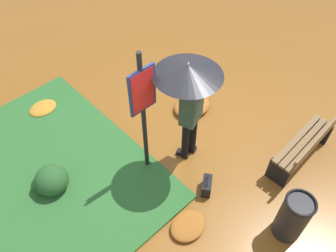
{
  "coord_description": "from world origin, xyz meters",
  "views": [
    {
      "loc": [
        2.79,
        2.55,
        4.69
      ],
      "look_at": [
        0.41,
        0.06,
        0.85
      ],
      "focal_mm": 36.02,
      "sensor_mm": 36.0,
      "label": 1
    }
  ],
  "objects": [
    {
      "name": "trash_bin",
      "position": [
        0.07,
        2.18,
        0.42
      ],
      "size": [
        0.42,
        0.42,
        0.83
      ],
      "color": "black",
      "rests_on": "ground_plane"
    },
    {
      "name": "park_bench",
      "position": [
        -1.19,
        1.62,
        0.4
      ],
      "size": [
        1.4,
        0.41,
        0.75
      ],
      "color": "black",
      "rests_on": "ground_plane"
    },
    {
      "name": "leaf_pile_near_person",
      "position": [
        1.36,
        -2.47,
        0.06
      ],
      "size": [
        0.53,
        0.43,
        0.12
      ],
      "color": "#C68428",
      "rests_on": "ground_plane"
    },
    {
      "name": "handbag",
      "position": [
        0.39,
        0.92,
        0.13
      ],
      "size": [
        0.32,
        0.29,
        0.37
      ],
      "color": "black",
      "rests_on": "ground_plane"
    },
    {
      "name": "ground_plane",
      "position": [
        0.0,
        0.0,
        0.0
      ],
      "size": [
        18.0,
        18.0,
        0.0
      ],
      "primitive_type": "plane",
      "color": "brown"
    },
    {
      "name": "leaf_pile_by_bench",
      "position": [
        -0.77,
        -0.51,
        0.08
      ],
      "size": [
        0.76,
        0.61,
        0.17
      ],
      "color": "#A86023",
      "rests_on": "ground_plane"
    },
    {
      "name": "person_with_umbrella",
      "position": [
        0.16,
        0.22,
        1.55
      ],
      "size": [
        0.96,
        0.96,
        2.04
      ],
      "color": "black",
      "rests_on": "ground_plane"
    },
    {
      "name": "info_sign_post",
      "position": [
        0.75,
        -0.08,
        1.44
      ],
      "size": [
        0.44,
        0.07,
        2.3
      ],
      "color": "black",
      "rests_on": "ground_plane"
    },
    {
      "name": "leaf_pile_far_path",
      "position": [
        1.06,
        1.16,
        0.06
      ],
      "size": [
        0.57,
        0.45,
        0.12
      ],
      "color": "#A86023",
      "rests_on": "ground_plane"
    },
    {
      "name": "shrub_cluster",
      "position": [
        2.15,
        -0.79,
        0.22
      ],
      "size": [
        0.57,
        0.52,
        0.47
      ],
      "color": "#285628",
      "rests_on": "ground_plane"
    }
  ]
}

